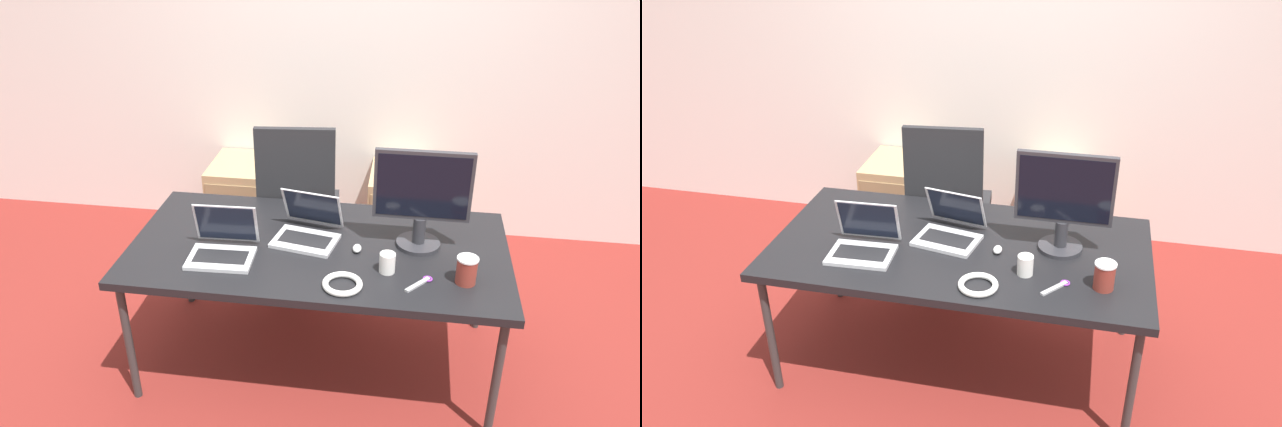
# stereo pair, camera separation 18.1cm
# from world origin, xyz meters

# --- Properties ---
(ground_plane) EXTENTS (14.00, 14.00, 0.00)m
(ground_plane) POSITION_xyz_m (0.00, 0.00, 0.00)
(ground_plane) COLOR maroon
(wall_back) EXTENTS (10.00, 0.05, 2.60)m
(wall_back) POSITION_xyz_m (0.00, 1.54, 1.30)
(wall_back) COLOR silver
(wall_back) RESTS_ON ground_plane
(desk) EXTENTS (1.83, 0.93, 0.71)m
(desk) POSITION_xyz_m (0.00, 0.00, 0.67)
(desk) COLOR black
(desk) RESTS_ON ground_plane
(office_chair) EXTENTS (0.56, 0.58, 1.11)m
(office_chair) POSITION_xyz_m (-0.23, 0.70, 0.43)
(office_chair) COLOR #232326
(office_chair) RESTS_ON ground_plane
(cabinet_left) EXTENTS (0.40, 0.50, 0.56)m
(cabinet_left) POSITION_xyz_m (-0.73, 1.25, 0.28)
(cabinet_left) COLOR tan
(cabinet_left) RESTS_ON ground_plane
(cabinet_right) EXTENTS (0.40, 0.50, 0.56)m
(cabinet_right) POSITION_xyz_m (0.37, 1.25, 0.28)
(cabinet_right) COLOR tan
(cabinet_right) RESTS_ON ground_plane
(laptop_left) EXTENTS (0.31, 0.28, 0.23)m
(laptop_left) POSITION_xyz_m (-0.43, -0.16, 0.76)
(laptop_left) COLOR silver
(laptop_left) RESTS_ON desk
(laptop_right) EXTENTS (0.34, 0.35, 0.22)m
(laptop_right) POSITION_xyz_m (-0.06, 0.06, 0.76)
(laptop_right) COLOR silver
(laptop_right) RESTS_ON desk
(monitor) EXTENTS (0.46, 0.21, 0.49)m
(monitor) POSITION_xyz_m (0.48, 0.07, 0.97)
(monitor) COLOR #2D2D33
(monitor) RESTS_ON desk
(mouse) EXTENTS (0.04, 0.06, 0.03)m
(mouse) POSITION_xyz_m (0.19, -0.03, 0.73)
(mouse) COLOR silver
(mouse) RESTS_ON desk
(coffee_cup_white) EXTENTS (0.07, 0.07, 0.09)m
(coffee_cup_white) POSITION_xyz_m (0.34, -0.18, 0.76)
(coffee_cup_white) COLOR white
(coffee_cup_white) RESTS_ON desk
(coffee_cup_brown) EXTENTS (0.10, 0.10, 0.13)m
(coffee_cup_brown) POSITION_xyz_m (0.69, -0.22, 0.78)
(coffee_cup_brown) COLOR maroon
(coffee_cup_brown) RESTS_ON desk
(cable_coil) EXTENTS (0.18, 0.18, 0.03)m
(cable_coil) POSITION_xyz_m (0.16, -0.33, 0.72)
(cable_coil) COLOR white
(cable_coil) RESTS_ON desk
(scissors) EXTENTS (0.13, 0.15, 0.01)m
(scissors) POSITION_xyz_m (0.50, -0.26, 0.72)
(scissors) COLOR #B2B2B7
(scissors) RESTS_ON desk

